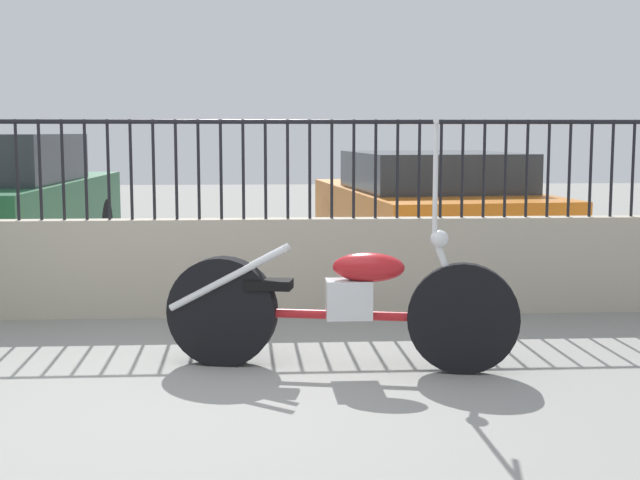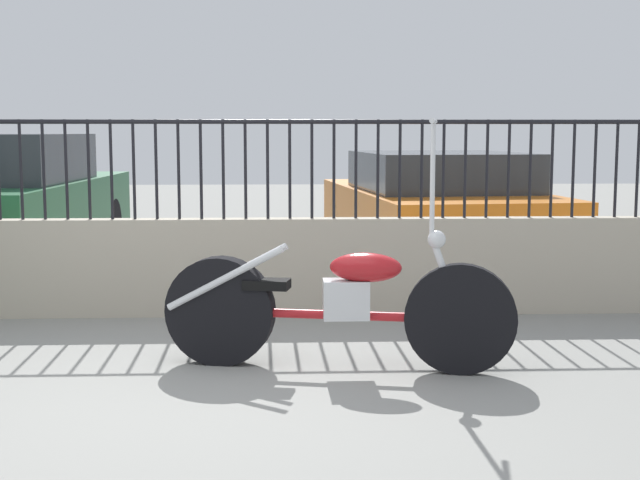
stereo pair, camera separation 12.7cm
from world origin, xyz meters
name	(u,v)px [view 2 (the right image)]	position (x,y,z in m)	size (l,w,h in m)	color
ground_plane	(166,404)	(0.00, 0.00, 0.00)	(40.00, 40.00, 0.00)	gray
low_wall	(203,267)	(0.00, 2.34, 0.39)	(10.62, 0.18, 0.77)	#B2A893
fence_railing	(201,153)	(0.00, 2.34, 1.29)	(10.62, 0.04, 0.78)	black
motorcycle_red	(319,304)	(0.86, 0.70, 0.40)	(2.15, 0.68, 1.54)	black
car_orange	(435,205)	(2.36, 5.24, 0.64)	(2.30, 4.47, 1.23)	black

